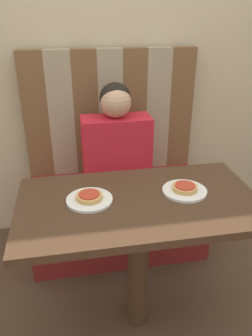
% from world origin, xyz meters
% --- Properties ---
extents(ground_plane, '(12.00, 12.00, 0.00)m').
position_xyz_m(ground_plane, '(0.00, 0.00, 0.00)').
color(ground_plane, '#4C3828').
extents(wall_back, '(7.00, 0.05, 2.60)m').
position_xyz_m(wall_back, '(0.00, 0.97, 1.30)').
color(wall_back, '#C6B28E').
rests_on(wall_back, ground_plane).
extents(booth_seat, '(1.09, 0.55, 0.46)m').
position_xyz_m(booth_seat, '(0.00, 0.64, 0.23)').
color(booth_seat, maroon).
rests_on(booth_seat, ground_plane).
extents(booth_backrest, '(1.09, 0.07, 0.79)m').
position_xyz_m(booth_backrest, '(-0.00, 0.88, 0.85)').
color(booth_backrest, brown).
rests_on(booth_backrest, booth_seat).
extents(dining_table, '(1.03, 0.58, 0.73)m').
position_xyz_m(dining_table, '(0.00, 0.00, 0.62)').
color(dining_table, '#422B1C').
rests_on(dining_table, ground_plane).
extents(person, '(0.41, 0.21, 0.63)m').
position_xyz_m(person, '(0.00, 0.64, 0.76)').
color(person, red).
rests_on(person, booth_seat).
extents(plate_left, '(0.20, 0.20, 0.01)m').
position_xyz_m(plate_left, '(-0.21, 0.03, 0.73)').
color(plate_left, white).
rests_on(plate_left, dining_table).
extents(plate_right, '(0.20, 0.20, 0.01)m').
position_xyz_m(plate_right, '(0.21, 0.03, 0.73)').
color(plate_right, white).
rests_on(plate_right, dining_table).
extents(pizza_left, '(0.11, 0.11, 0.02)m').
position_xyz_m(pizza_left, '(-0.21, 0.03, 0.75)').
color(pizza_left, tan).
rests_on(pizza_left, plate_left).
extents(pizza_right, '(0.11, 0.11, 0.02)m').
position_xyz_m(pizza_right, '(0.21, 0.03, 0.75)').
color(pizza_right, tan).
rests_on(pizza_right, plate_right).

